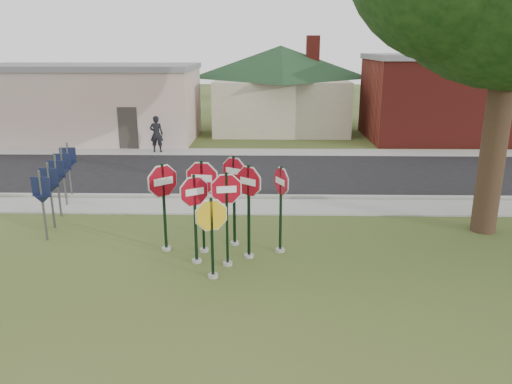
{
  "coord_description": "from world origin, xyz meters",
  "views": [
    {
      "loc": [
        1.11,
        -10.38,
        5.25
      ],
      "look_at": [
        0.86,
        2.0,
        1.58
      ],
      "focal_mm": 35.0,
      "sensor_mm": 36.0,
      "label": 1
    }
  ],
  "objects_px": {
    "stop_sign_left": "(195,208)",
    "pedestrian": "(156,134)",
    "stop_sign_yellow": "(212,229)",
    "stop_sign_center": "(227,207)"
  },
  "relations": [
    {
      "from": "stop_sign_center",
      "to": "pedestrian",
      "type": "distance_m",
      "value": 14.01
    },
    {
      "from": "stop_sign_left",
      "to": "pedestrian",
      "type": "relative_size",
      "value": 1.31
    },
    {
      "from": "stop_sign_yellow",
      "to": "pedestrian",
      "type": "distance_m",
      "value": 14.56
    },
    {
      "from": "stop_sign_center",
      "to": "stop_sign_yellow",
      "type": "height_order",
      "value": "stop_sign_center"
    },
    {
      "from": "stop_sign_center",
      "to": "pedestrian",
      "type": "xyz_separation_m",
      "value": [
        -4.54,
        13.24,
        -0.55
      ]
    },
    {
      "from": "stop_sign_center",
      "to": "stop_sign_yellow",
      "type": "xyz_separation_m",
      "value": [
        -0.29,
        -0.68,
        -0.31
      ]
    },
    {
      "from": "stop_sign_center",
      "to": "stop_sign_yellow",
      "type": "distance_m",
      "value": 0.81
    },
    {
      "from": "stop_sign_yellow",
      "to": "pedestrian",
      "type": "height_order",
      "value": "stop_sign_yellow"
    },
    {
      "from": "stop_sign_left",
      "to": "pedestrian",
      "type": "xyz_separation_m",
      "value": [
        -3.75,
        13.1,
        -0.48
      ]
    },
    {
      "from": "stop_sign_center",
      "to": "stop_sign_yellow",
      "type": "bearing_deg",
      "value": -113.38
    }
  ]
}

